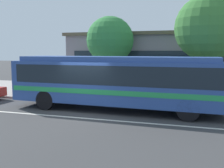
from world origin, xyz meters
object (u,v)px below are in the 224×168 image
pedestrian_waiting_near_sign (188,85)px  street_tree_near_stop (110,40)px  transit_bus (116,79)px  street_tree_mid_block (207,28)px  bus_stop_sign (199,75)px

pedestrian_waiting_near_sign → street_tree_near_stop: 5.96m
transit_bus → street_tree_near_stop: size_ratio=2.08×
street_tree_mid_block → street_tree_near_stop: bearing=169.7°
pedestrian_waiting_near_sign → bus_stop_sign: bearing=-67.6°
bus_stop_sign → street_tree_near_stop: bearing=156.4°
pedestrian_waiting_near_sign → bus_stop_sign: bus_stop_sign is taller
pedestrian_waiting_near_sign → street_tree_mid_block: size_ratio=0.26×
pedestrian_waiting_near_sign → street_tree_near_stop: bearing=168.6°
bus_stop_sign → street_tree_near_stop: (-5.82, 2.54, 2.00)m
pedestrian_waiting_near_sign → street_tree_near_stop: size_ratio=0.30×
street_tree_near_stop → pedestrian_waiting_near_sign: bearing=-11.4°
pedestrian_waiting_near_sign → street_tree_mid_block: 3.43m
pedestrian_waiting_near_sign → street_tree_near_stop: street_tree_near_stop is taller
street_tree_mid_block → bus_stop_sign: bearing=-103.8°
pedestrian_waiting_near_sign → transit_bus: bearing=-134.8°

